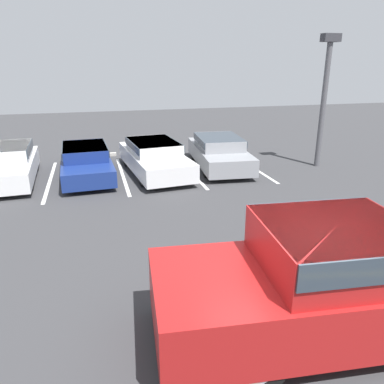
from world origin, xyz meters
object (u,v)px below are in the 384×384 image
pickup_truck (349,279)px  parked_sedan_c (154,156)px  parked_sedan_b (86,160)px  wheel_stop_curb (97,155)px  light_post (325,90)px  parked_sedan_a (9,163)px  parked_sedan_d (219,151)px

pickup_truck → parked_sedan_c: 9.88m
parked_sedan_b → wheel_stop_curb: bearing=168.9°
light_post → wheel_stop_curb: bearing=155.6°
parked_sedan_b → wheel_stop_curb: parked_sedan_b is taller
parked_sedan_a → light_post: (11.94, -0.96, 2.37)m
parked_sedan_b → parked_sedan_d: size_ratio=0.99×
parked_sedan_b → parked_sedan_d: bearing=86.5°
parked_sedan_a → parked_sedan_b: (2.66, 0.01, -0.07)m
parked_sedan_c → parked_sedan_d: bearing=88.3°
parked_sedan_c → light_post: 7.17m
parked_sedan_a → parked_sedan_c: (5.22, -0.25, -0.02)m
parked_sedan_b → parked_sedan_a: bearing=-92.5°
parked_sedan_d → light_post: size_ratio=0.93×
parked_sedan_d → light_post: bearing=82.9°
pickup_truck → parked_sedan_a: pickup_truck is taller
light_post → wheel_stop_curb: 10.14m
pickup_truck → parked_sedan_b: (-3.95, 10.04, -0.31)m
parked_sedan_a → parked_sedan_c: bearing=84.6°
parked_sedan_b → pickup_truck: bearing=18.9°
parked_sedan_d → light_post: 4.76m
pickup_truck → wheel_stop_curb: size_ratio=3.61×
pickup_truck → wheel_stop_curb: pickup_truck is taller
pickup_truck → parked_sedan_a: bearing=128.9°
parked_sedan_b → light_post: bearing=81.4°
parked_sedan_c → parked_sedan_a: bearing=-98.4°
parked_sedan_b → parked_sedan_c: (2.56, -0.26, 0.05)m
wheel_stop_curb → parked_sedan_c: bearing=-57.5°
parked_sedan_a → parked_sedan_d: size_ratio=0.94×
parked_sedan_d → wheel_stop_curb: size_ratio=2.75×
parked_sedan_d → wheel_stop_curb: 5.76m
parked_sedan_a → light_post: size_ratio=0.87×
parked_sedan_d → wheel_stop_curb: parked_sedan_d is taller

